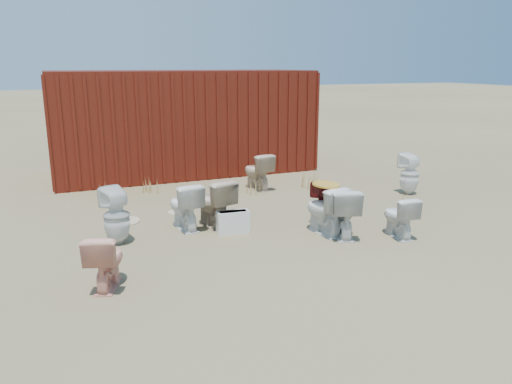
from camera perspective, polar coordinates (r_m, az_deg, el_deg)
name	(u,v)px	position (r m, az deg, el deg)	size (l,w,h in m)	color
ground	(271,236)	(7.64, 1.73, -5.04)	(100.00, 100.00, 0.00)	brown
shipping_container	(183,122)	(12.21, -8.39, 7.94)	(6.00, 2.40, 2.40)	#4E1A0D
toilet_front_a	(185,206)	(7.93, -8.17, -1.57)	(0.42, 0.74, 0.76)	white
toilet_front_pink	(106,260)	(6.09, -16.82, -7.44)	(0.38, 0.66, 0.68)	#F4A48D
toilet_front_c	(343,212)	(7.62, 9.89, -2.25)	(0.43, 0.76, 0.77)	silver
toilet_front_maroon	(323,204)	(8.06, 7.67, -1.42)	(0.33, 0.33, 0.72)	#520E0E
toilet_front_e	(399,217)	(7.81, 16.02, -2.71)	(0.36, 0.63, 0.64)	white
toilet_back_a	(116,216)	(7.46, -15.67, -2.65)	(0.38, 0.39, 0.84)	white
toilet_back_beige_left	(214,203)	(7.95, -4.85, -1.27)	(0.45, 0.78, 0.80)	#CBB295
toilet_back_beige_right	(257,171)	(10.36, 0.15, 2.38)	(0.43, 0.75, 0.77)	beige
toilet_back_yellowlid	(325,210)	(7.71, 7.89, -2.00)	(0.43, 0.75, 0.77)	white
toilet_back_e	(410,174)	(10.43, 17.16, 1.98)	(0.37, 0.38, 0.83)	white
yellow_lid	(326,184)	(7.61, 8.00, 0.86)	(0.39, 0.49, 0.03)	gold
loose_tank	(233,222)	(7.72, -2.65, -3.46)	(0.50, 0.20, 0.35)	silver
loose_lid_near	(128,221)	(8.57, -14.40, -3.24)	(0.38, 0.49, 0.02)	#C8B891
loose_lid_far	(180,213)	(8.85, -8.66, -2.37)	(0.36, 0.47, 0.02)	beige
weed_clump_a	(107,192)	(10.14, -16.71, 0.04)	(0.36, 0.36, 0.26)	olive
weed_clump_b	(256,188)	(9.99, -0.03, 0.52)	(0.32, 0.32, 0.29)	olive
weed_clump_c	(309,179)	(10.58, 6.04, 1.45)	(0.36, 0.36, 0.37)	olive
weed_clump_d	(150,185)	(10.38, -11.98, 0.75)	(0.30, 0.30, 0.30)	olive
weed_clump_e	(254,174)	(11.13, -0.24, 2.06)	(0.34, 0.34, 0.33)	olive
weed_clump_f	(407,200)	(9.63, 16.83, -0.84)	(0.28, 0.28, 0.23)	olive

